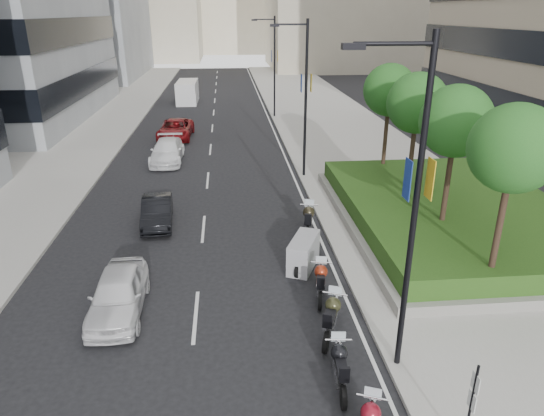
{
  "coord_description": "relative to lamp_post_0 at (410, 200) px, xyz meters",
  "views": [
    {
      "loc": [
        -0.25,
        -9.66,
        9.34
      ],
      "look_at": [
        1.45,
        8.33,
        2.0
      ],
      "focal_mm": 32.0,
      "sensor_mm": 36.0,
      "label": 1
    }
  ],
  "objects": [
    {
      "name": "parking_sign",
      "position": [
        0.66,
        -3.0,
        -3.61
      ],
      "size": [
        0.06,
        0.32,
        2.5
      ],
      "color": "black",
      "rests_on": "ground"
    },
    {
      "name": "motorcycle_6",
      "position": [
        -0.9,
        8.98,
        -4.41
      ],
      "size": [
        0.84,
        2.44,
        1.23
      ],
      "rotation": [
        0.0,
        0.0,
        1.37
      ],
      "color": "black",
      "rests_on": "ground"
    },
    {
      "name": "hedge",
      "position": [
        5.86,
        9.0,
        -4.12
      ],
      "size": [
        9.4,
        13.4,
        0.8
      ],
      "primitive_type": "cube",
      "color": "#193E11",
      "rests_on": "planter"
    },
    {
      "name": "motorcycle_4",
      "position": [
        -1.32,
        3.83,
        -4.48
      ],
      "size": [
        0.75,
        2.17,
        1.09
      ],
      "rotation": [
        0.0,
        0.0,
        1.37
      ],
      "color": "black",
      "rests_on": "ground"
    },
    {
      "name": "tree_1",
      "position": [
        4.36,
        7.0,
        0.36
      ],
      "size": [
        2.8,
        2.8,
        6.3
      ],
      "color": "#332319",
      "rests_on": "planter"
    },
    {
      "name": "motorcycle_3",
      "position": [
        -1.4,
        1.65,
        -4.44
      ],
      "size": [
        1.07,
        2.22,
        1.16
      ],
      "rotation": [
        0.0,
        0.0,
        1.2
      ],
      "color": "black",
      "rests_on": "ground"
    },
    {
      "name": "delivery_van",
      "position": [
        -8.56,
        43.85,
        -3.99
      ],
      "size": [
        2.19,
        5.54,
        2.31
      ],
      "rotation": [
        0.0,
        0.0,
        -0.02
      ],
      "color": "white",
      "rests_on": "ground"
    },
    {
      "name": "car_a",
      "position": [
        -8.16,
        3.49,
        -4.36
      ],
      "size": [
        1.75,
        4.18,
        1.41
      ],
      "primitive_type": "imported",
      "rotation": [
        0.0,
        0.0,
        0.02
      ],
      "color": "white",
      "rests_on": "ground"
    },
    {
      "name": "sidewalk_left",
      "position": [
        -16.14,
        29.0,
        -4.99
      ],
      "size": [
        8.0,
        100.0,
        0.15
      ],
      "primitive_type": "cube",
      "color": "#9E9B93",
      "rests_on": "ground"
    },
    {
      "name": "lamp_post_0",
      "position": [
        0.0,
        0.0,
        0.0
      ],
      "size": [
        2.34,
        0.45,
        9.0
      ],
      "color": "black",
      "rests_on": "ground"
    },
    {
      "name": "tree_3",
      "position": [
        4.36,
        15.0,
        0.36
      ],
      "size": [
        2.8,
        2.8,
        6.3
      ],
      "color": "#332319",
      "rests_on": "planter"
    },
    {
      "name": "sidewalk_right",
      "position": [
        4.86,
        29.0,
        -4.99
      ],
      "size": [
        10.0,
        100.0,
        0.15
      ],
      "primitive_type": "cube",
      "color": "#9E9B93",
      "rests_on": "ground"
    },
    {
      "name": "lane_edge",
      "position": [
        -0.44,
        29.0,
        -5.06
      ],
      "size": [
        0.12,
        100.0,
        0.01
      ],
      "primitive_type": "cube",
      "color": "silver",
      "rests_on": "ground"
    },
    {
      "name": "car_d",
      "position": [
        -8.42,
        27.54,
        -4.32
      ],
      "size": [
        2.73,
        5.46,
        1.48
      ],
      "primitive_type": "imported",
      "rotation": [
        0.0,
        0.0,
        -0.05
      ],
      "color": "maroon",
      "rests_on": "ground"
    },
    {
      "name": "car_b",
      "position": [
        -7.79,
        10.75,
        -4.43
      ],
      "size": [
        1.65,
        3.95,
        1.27
      ],
      "primitive_type": "imported",
      "rotation": [
        0.0,
        0.0,
        0.08
      ],
      "color": "black",
      "rests_on": "ground"
    },
    {
      "name": "lane_centre",
      "position": [
        -5.64,
        29.0,
        -5.06
      ],
      "size": [
        0.12,
        100.0,
        0.01
      ],
      "primitive_type": "cube",
      "color": "silver",
      "rests_on": "ground"
    },
    {
      "name": "planter",
      "position": [
        5.86,
        9.0,
        -4.72
      ],
      "size": [
        10.0,
        14.0,
        0.4
      ],
      "primitive_type": "cube",
      "color": "gray",
      "rests_on": "sidewalk_right"
    },
    {
      "name": "car_c",
      "position": [
        -8.41,
        21.15,
        -4.35
      ],
      "size": [
        2.04,
        4.96,
        1.44
      ],
      "primitive_type": "imported",
      "rotation": [
        0.0,
        0.0,
        -0.0
      ],
      "color": "white",
      "rests_on": "ground"
    },
    {
      "name": "lamp_post_2",
      "position": [
        0.0,
        35.0,
        0.0
      ],
      "size": [
        2.34,
        0.45,
        9.0
      ],
      "color": "black",
      "rests_on": "ground"
    },
    {
      "name": "lamp_post_1",
      "position": [
        0.0,
        17.0,
        0.0
      ],
      "size": [
        2.34,
        0.45,
        9.0
      ],
      "color": "black",
      "rests_on": "ground"
    },
    {
      "name": "tree_0",
      "position": [
        4.36,
        3.0,
        0.36
      ],
      "size": [
        2.8,
        2.8,
        6.3
      ],
      "color": "#332319",
      "rests_on": "planter"
    },
    {
      "name": "motorcycle_2",
      "position": [
        -1.63,
        -0.54,
        -4.48
      ],
      "size": [
        0.73,
        2.19,
        1.09
      ],
      "rotation": [
        0.0,
        0.0,
        1.47
      ],
      "color": "black",
      "rests_on": "ground"
    },
    {
      "name": "motorcycle_5",
      "position": [
        -1.59,
        5.96,
        -4.44
      ],
      "size": [
        1.57,
        2.21,
        1.24
      ],
      "rotation": [
        0.0,
        0.0,
        1.17
      ],
      "color": "black",
      "rests_on": "ground"
    },
    {
      "name": "tree_2",
      "position": [
        4.36,
        11.0,
        0.36
      ],
      "size": [
        2.8,
        2.8,
        6.3
      ],
      "color": "#332319",
      "rests_on": "planter"
    },
    {
      "name": "ground",
      "position": [
        -4.14,
        -1.0,
        -5.07
      ],
      "size": [
        160.0,
        160.0,
        0.0
      ],
      "primitive_type": "plane",
      "color": "black",
      "rests_on": "ground"
    }
  ]
}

